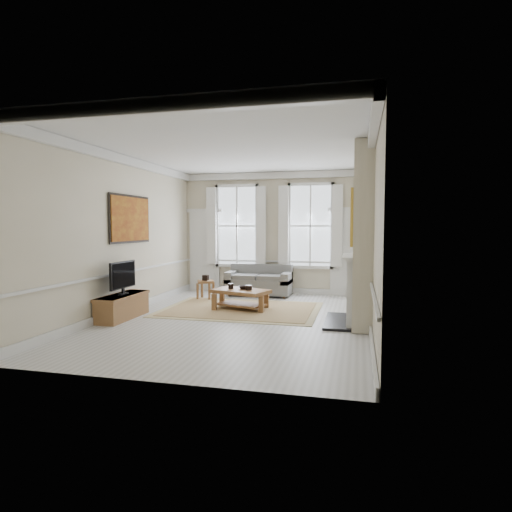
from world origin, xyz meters
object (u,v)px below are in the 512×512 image
(sofa, at_px, (259,282))
(tv_stand, at_px, (123,307))
(coffee_table, at_px, (241,293))
(side_table, at_px, (206,284))

(sofa, bearing_deg, tv_stand, -119.79)
(coffee_table, relative_size, tv_stand, 1.00)
(side_table, bearing_deg, tv_stand, -107.89)
(sofa, relative_size, tv_stand, 1.25)
(side_table, distance_m, coffee_table, 1.71)
(coffee_table, xyz_separation_m, tv_stand, (-2.11, -1.46, -0.13))
(coffee_table, bearing_deg, tv_stand, -127.39)
(coffee_table, distance_m, tv_stand, 2.57)
(sofa, height_order, side_table, sofa)
(tv_stand, bearing_deg, coffee_table, 34.72)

